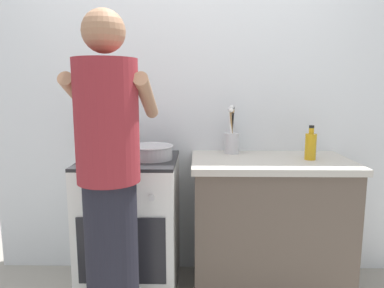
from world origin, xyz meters
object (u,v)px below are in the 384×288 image
(oil_bottle, at_px, (311,146))
(person, at_px, (110,189))
(pot, at_px, (108,150))
(utensil_crock, at_px, (232,139))
(stove_range, at_px, (131,226))
(mixing_bowl, at_px, (151,151))

(oil_bottle, bearing_deg, person, -154.70)
(pot, distance_m, utensil_crock, 0.82)
(stove_range, distance_m, pot, 0.52)
(stove_range, bearing_deg, pot, 167.27)
(mixing_bowl, relative_size, oil_bottle, 1.32)
(stove_range, xyz_separation_m, pot, (-0.14, 0.03, 0.50))
(mixing_bowl, distance_m, utensil_crock, 0.57)
(stove_range, distance_m, oil_bottle, 1.26)
(utensil_crock, distance_m, oil_bottle, 0.52)
(pot, distance_m, mixing_bowl, 0.28)
(stove_range, distance_m, mixing_bowl, 0.52)
(pot, xyz_separation_m, person, (0.15, -0.58, -0.09))
(oil_bottle, height_order, person, person)
(person, bearing_deg, stove_range, 90.93)
(stove_range, bearing_deg, oil_bottle, -0.47)
(oil_bottle, bearing_deg, utensil_crock, 156.77)
(person, bearing_deg, mixing_bowl, 76.28)
(stove_range, relative_size, pot, 3.22)
(pot, xyz_separation_m, utensil_crock, (0.81, 0.16, 0.05))
(mixing_bowl, xyz_separation_m, person, (-0.13, -0.54, -0.09))
(person, bearing_deg, pot, 104.47)
(utensil_crock, xyz_separation_m, oil_bottle, (0.48, -0.20, -0.01))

